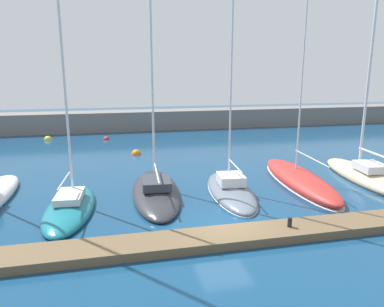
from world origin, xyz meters
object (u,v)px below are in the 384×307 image
object	(u,v)px
mooring_buoy_orange	(136,154)
sailboat_sand_sixth	(363,174)
sailboat_teal_second	(70,207)
sailboat_slate_fourth	(231,189)
sailboat_red_fifth	(299,179)
dock_bollard	(290,222)
mooring_buoy_red	(106,140)
mooring_buoy_yellow	(48,140)
sailboat_charcoal_third	(156,190)

from	to	relation	value
mooring_buoy_orange	sailboat_sand_sixth	bearing A→B (deg)	-37.05
sailboat_teal_second	sailboat_slate_fourth	bearing A→B (deg)	-80.57
sailboat_red_fifth	sailboat_sand_sixth	xyz separation A→B (m)	(4.76, -0.09, 0.04)
sailboat_slate_fourth	mooring_buoy_orange	world-z (taller)	sailboat_slate_fourth
sailboat_sand_sixth	dock_bollard	distance (m)	11.32
sailboat_sand_sixth	sailboat_red_fifth	bearing A→B (deg)	95.66
sailboat_teal_second	dock_bollard	bearing A→B (deg)	-112.92
sailboat_teal_second	mooring_buoy_orange	bearing A→B (deg)	-14.72
sailboat_teal_second	mooring_buoy_red	size ratio (longest dim) A/B	18.85
mooring_buoy_yellow	dock_bollard	world-z (taller)	dock_bollard
dock_bollard	mooring_buoy_red	bearing A→B (deg)	107.88
sailboat_slate_fourth	sailboat_red_fifth	distance (m)	5.15
sailboat_slate_fourth	mooring_buoy_red	world-z (taller)	sailboat_slate_fourth
sailboat_slate_fourth	mooring_buoy_orange	xyz separation A→B (m)	(-4.85, 11.88, -0.25)
sailboat_charcoal_third	dock_bollard	xyz separation A→B (m)	(5.23, -6.73, 0.32)
sailboat_red_fifth	sailboat_sand_sixth	world-z (taller)	sailboat_red_fifth
sailboat_red_fifth	mooring_buoy_yellow	distance (m)	27.52
sailboat_teal_second	sailboat_slate_fourth	xyz separation A→B (m)	(9.24, 0.82, -0.00)
mooring_buoy_red	sailboat_slate_fourth	bearing A→B (deg)	-69.11
sailboat_charcoal_third	dock_bollard	world-z (taller)	sailboat_charcoal_third
sailboat_red_fifth	mooring_buoy_yellow	size ratio (longest dim) A/B	23.97
mooring_buoy_red	mooring_buoy_yellow	xyz separation A→B (m)	(-6.18, 1.25, 0.00)
sailboat_red_fifth	mooring_buoy_orange	size ratio (longest dim) A/B	22.76
sailboat_red_fifth	sailboat_sand_sixth	size ratio (longest dim) A/B	1.12
mooring_buoy_orange	mooring_buoy_yellow	distance (m)	12.70
mooring_buoy_yellow	dock_bollard	size ratio (longest dim) A/B	1.84
sailboat_charcoal_third	sailboat_red_fifth	distance (m)	9.55
sailboat_red_fifth	mooring_buoy_red	bearing A→B (deg)	38.66
sailboat_slate_fourth	sailboat_red_fifth	size ratio (longest dim) A/B	0.82
mooring_buoy_yellow	mooring_buoy_orange	bearing A→B (deg)	-45.79
sailboat_charcoal_third	dock_bollard	size ratio (longest dim) A/B	43.58
mooring_buoy_yellow	sailboat_sand_sixth	bearing A→B (deg)	-40.61
mooring_buoy_orange	dock_bollard	distance (m)	18.73
mooring_buoy_orange	dock_bollard	xyz separation A→B (m)	(5.62, -17.86, 0.61)
sailboat_sand_sixth	sailboat_teal_second	bearing A→B (deg)	101.58
mooring_buoy_orange	mooring_buoy_red	distance (m)	8.30
mooring_buoy_orange	mooring_buoy_yellow	xyz separation A→B (m)	(-8.86, 9.10, 0.00)
sailboat_slate_fourth	sailboat_sand_sixth	distance (m)	9.87
mooring_buoy_red	mooring_buoy_orange	bearing A→B (deg)	-71.17
sailboat_red_fifth	mooring_buoy_red	xyz separation A→B (m)	(-12.61, 18.86, -0.33)
sailboat_sand_sixth	mooring_buoy_orange	bearing A→B (deg)	59.72
sailboat_charcoal_third	sailboat_sand_sixth	size ratio (longest dim) A/B	1.10
mooring_buoy_red	mooring_buoy_yellow	world-z (taller)	mooring_buoy_yellow
sailboat_red_fifth	dock_bollard	bearing A→B (deg)	152.72
sailboat_teal_second	dock_bollard	xyz separation A→B (m)	(10.01, -5.16, 0.36)
sailboat_sand_sixth	dock_bollard	xyz separation A→B (m)	(-9.07, -6.77, 0.24)
mooring_buoy_orange	mooring_buoy_red	xyz separation A→B (m)	(-2.68, 7.86, 0.00)
mooring_buoy_orange	mooring_buoy_red	world-z (taller)	mooring_buoy_orange
mooring_buoy_yellow	dock_bollard	xyz separation A→B (m)	(14.47, -26.96, 0.61)
sailboat_charcoal_third	sailboat_sand_sixth	world-z (taller)	sailboat_charcoal_third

